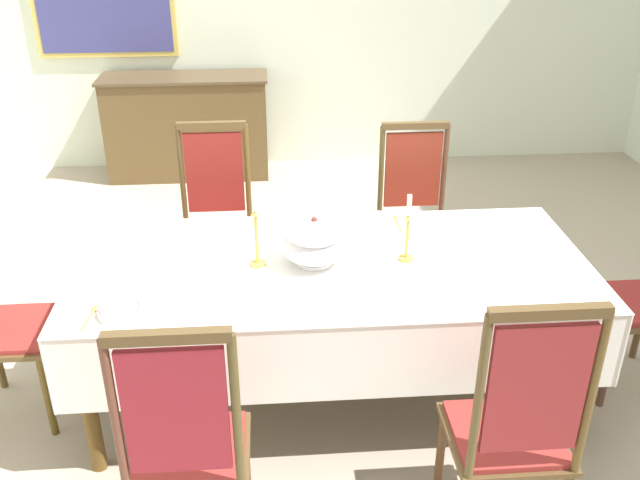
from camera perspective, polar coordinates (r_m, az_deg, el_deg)
ground at (r=3.89m, az=0.61°, el=-10.55°), size 6.46×6.44×0.04m
dining_table at (r=3.30m, az=1.01°, el=-3.02°), size 2.39×1.06×0.78m
tablecloth at (r=3.30m, az=1.01°, el=-3.31°), size 2.41×1.08×0.38m
chair_south_a at (r=2.62m, az=-10.93°, el=-16.20°), size 0.44×0.42×1.15m
chair_north_a at (r=4.19m, az=-8.51°, el=1.62°), size 0.44×0.42×1.15m
chair_south_b at (r=2.73m, az=15.71°, el=-14.45°), size 0.44×0.42×1.18m
chair_north_b at (r=4.26m, az=7.75°, el=2.01°), size 0.44×0.42×1.12m
soup_tureen at (r=3.20m, az=-0.47°, el=-0.08°), size 0.31×0.31×0.24m
candlestick_west at (r=3.17m, az=-5.24°, el=0.38°), size 0.07×0.07×0.38m
candlestick_east at (r=3.24m, az=7.19°, el=0.43°), size 0.07×0.07×0.33m
bowl_near_left at (r=3.64m, az=4.66°, el=1.69°), size 0.16×0.16×0.04m
bowl_near_right at (r=2.98m, az=-16.14°, el=-5.56°), size 0.18×0.18×0.04m
spoon_primary at (r=3.69m, az=6.30°, el=1.68°), size 0.03×0.18×0.01m
spoon_secondary at (r=3.04m, az=-18.12°, el=-5.56°), size 0.04×0.18×0.01m
sideboard at (r=6.35m, az=-10.82°, el=9.15°), size 1.44×0.48×0.90m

